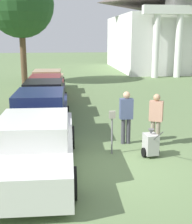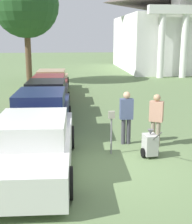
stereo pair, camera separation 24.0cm
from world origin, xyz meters
name	(u,v)px [view 1 (the left image)]	position (x,y,z in m)	size (l,w,h in m)	color
ground_plane	(125,168)	(0.00, 0.00, 0.00)	(120.00, 120.00, 0.00)	#607A4C
parked_car_white	(35,146)	(-2.35, 0.15, 0.69)	(2.22, 5.14, 1.49)	silver
parked_car_navy	(41,115)	(-2.35, 3.12, 0.75)	(2.12, 5.22, 1.62)	#19234C
parked_car_black	(44,98)	(-2.35, 6.38, 0.72)	(2.12, 4.81, 1.52)	black
parked_car_maroon	(46,90)	(-2.35, 8.92, 0.67)	(2.09, 5.19, 1.44)	maroon
parked_car_tan	(48,82)	(-2.35, 12.15, 0.66)	(2.17, 4.82, 1.39)	tan
parking_meter	(112,124)	(-0.16, 1.12, 0.92)	(0.18, 0.09, 1.32)	slate
person_worker	(126,114)	(0.45, 1.97, 0.99)	(0.42, 0.23, 1.74)	#3F3F47
person_supervisor	(156,117)	(1.35, 1.67, 0.96)	(0.47, 0.39, 1.70)	gray
equipment_cart	(151,144)	(0.93, 0.76, 0.39)	(0.50, 1.00, 1.00)	#B2B2AD
church	(165,20)	(9.43, 24.66, 5.07)	(9.99, 13.86, 20.20)	white
shade_tree	(21,4)	(-4.18, 15.99, 5.61)	(4.70, 4.70, 7.98)	brown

